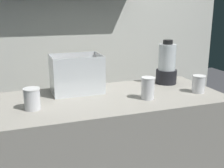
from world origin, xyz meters
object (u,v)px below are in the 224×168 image
juice_cup_carrot_left (148,90)px  carrot_display_bin (76,80)px  blender_pitcher (167,65)px  juice_cup_mango_middle (198,85)px  juice_cup_beet_far_left (32,100)px

juice_cup_carrot_left → carrot_display_bin: bearing=142.6°
blender_pitcher → carrot_display_bin: bearing=179.8°
carrot_display_bin → juice_cup_mango_middle: bearing=-20.2°
carrot_display_bin → juice_cup_carrot_left: 0.47m
juice_cup_beet_far_left → juice_cup_mango_middle: juice_cup_beet_far_left is taller
juice_cup_carrot_left → juice_cup_mango_middle: juice_cup_carrot_left is taller
blender_pitcher → juice_cup_carrot_left: 0.41m
juice_cup_beet_far_left → juice_cup_mango_middle: bearing=-1.8°
blender_pitcher → juice_cup_mango_middle: size_ratio=2.82×
blender_pitcher → juice_cup_beet_far_left: size_ratio=2.66×
carrot_display_bin → juice_cup_mango_middle: (0.75, -0.27, -0.03)m
juice_cup_beet_far_left → juice_cup_carrot_left: size_ratio=0.88×
blender_pitcher → juice_cup_carrot_left: size_ratio=2.35×
juice_cup_beet_far_left → carrot_display_bin: bearing=39.5°
juice_cup_mango_middle → carrot_display_bin: bearing=159.8°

